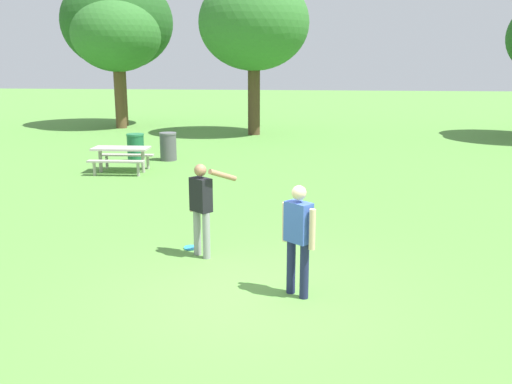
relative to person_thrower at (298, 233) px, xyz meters
name	(u,v)px	position (x,y,z in m)	size (l,w,h in m)	color
ground_plane	(253,295)	(-0.64, -0.08, -0.94)	(120.00, 120.00, 0.00)	#568E3D
person_thrower	(298,233)	(0.00, 0.00, 0.00)	(0.49, 0.43, 1.64)	#1E234C
person_catcher	(202,203)	(-1.71, 1.48, 0.02)	(0.84, 0.50, 1.64)	gray
frisbee	(191,248)	(-2.01, 1.86, -0.93)	(0.26, 0.26, 0.03)	#2D9EDB
picnic_table_near	(121,154)	(-5.74, 8.62, -0.38)	(1.78, 1.51, 0.77)	#B2ADA3
trash_can_beside_table	(168,146)	(-4.89, 10.85, -0.46)	(0.59, 0.59, 0.96)	#515156
trash_can_further_along	(136,148)	(-5.89, 10.40, -0.46)	(0.59, 0.59, 0.96)	#1E663D
tree_tall_left	(117,23)	(-10.17, 21.01, 4.33)	(5.67, 5.67, 7.71)	brown
tree_broad_center	(116,34)	(-9.85, 19.92, 3.74)	(4.48, 4.48, 6.63)	brown
tree_far_right	(254,24)	(-2.77, 18.09, 4.04)	(4.96, 4.96, 7.13)	#4C3823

